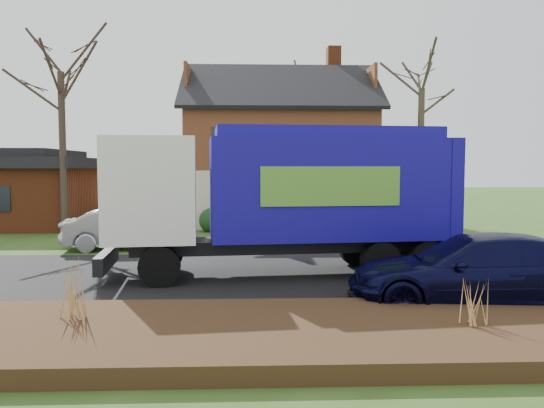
{
  "coord_description": "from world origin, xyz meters",
  "views": [
    {
      "loc": [
        0.59,
        -13.72,
        2.86
      ],
      "look_at": [
        1.22,
        2.5,
        1.72
      ],
      "focal_mm": 35.0,
      "sensor_mm": 36.0,
      "label": 1
    }
  ],
  "objects": [
    {
      "name": "ground",
      "position": [
        0.0,
        0.0,
        0.0
      ],
      "size": [
        120.0,
        120.0,
        0.0
      ],
      "primitive_type": "plane",
      "color": "#2D4A18",
      "rests_on": "ground"
    },
    {
      "name": "road",
      "position": [
        0.0,
        0.0,
        0.01
      ],
      "size": [
        80.0,
        7.0,
        0.02
      ],
      "primitive_type": "cube",
      "color": "black",
      "rests_on": "ground"
    },
    {
      "name": "mulch_verge",
      "position": [
        0.0,
        -5.3,
        0.15
      ],
      "size": [
        80.0,
        3.5,
        0.3
      ],
      "primitive_type": "cube",
      "color": "#322010",
      "rests_on": "ground"
    },
    {
      "name": "main_house",
      "position": [
        1.49,
        13.91,
        4.03
      ],
      "size": [
        12.95,
        8.95,
        9.26
      ],
      "color": "beige",
      "rests_on": "ground"
    },
    {
      "name": "garbage_truck",
      "position": [
        1.59,
        0.14,
        2.24
      ],
      "size": [
        9.24,
        3.29,
        3.88
      ],
      "rotation": [
        0.0,
        0.0,
        0.1
      ],
      "color": "black",
      "rests_on": "ground"
    },
    {
      "name": "silver_sedan",
      "position": [
        -3.73,
        4.82,
        0.72
      ],
      "size": [
        4.54,
        2.21,
        1.43
      ],
      "primitive_type": "imported",
      "rotation": [
        0.0,
        0.0,
        1.74
      ],
      "color": "#9A9CA2",
      "rests_on": "ground"
    },
    {
      "name": "navy_wagon",
      "position": [
        5.14,
        -3.24,
        0.75
      ],
      "size": [
        5.35,
        2.6,
        1.5
      ],
      "primitive_type": "imported",
      "rotation": [
        0.0,
        0.0,
        -1.67
      ],
      "color": "black",
      "rests_on": "ground"
    },
    {
      "name": "tree_front_west",
      "position": [
        -7.36,
        9.0,
        7.82
      ],
      "size": [
        3.19,
        3.19,
        9.49
      ],
      "color": "#3B2D23",
      "rests_on": "ground"
    },
    {
      "name": "tree_front_east",
      "position": [
        8.29,
        10.24,
        7.45
      ],
      "size": [
        3.3,
        3.3,
        9.17
      ],
      "color": "#453B29",
      "rests_on": "ground"
    },
    {
      "name": "tree_back",
      "position": [
        3.97,
        20.85,
        9.01
      ],
      "size": [
        3.41,
        3.41,
        10.81
      ],
      "color": "#3A2A23",
      "rests_on": "ground"
    },
    {
      "name": "grass_clump_mid",
      "position": [
        -2.48,
        -4.8,
        0.85
      ],
      "size": [
        0.39,
        0.32,
        1.09
      ],
      "color": "#B0874D",
      "rests_on": "mulch_verge"
    },
    {
      "name": "grass_clump_east",
      "position": [
        4.22,
        -5.38,
        0.69
      ],
      "size": [
        0.31,
        0.26,
        0.78
      ],
      "color": "tan",
      "rests_on": "mulch_verge"
    }
  ]
}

